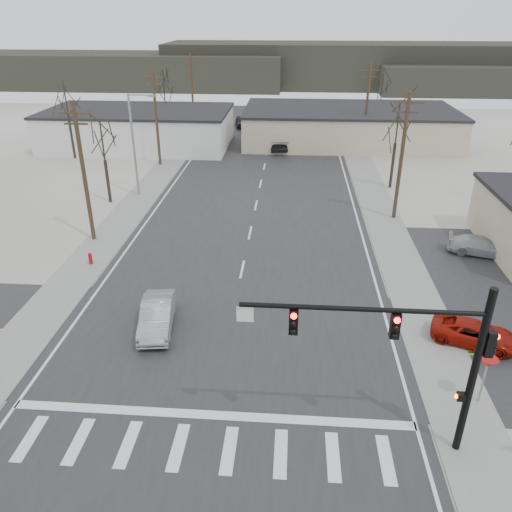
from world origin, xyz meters
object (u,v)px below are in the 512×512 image
(fire_hydrant, at_px, (90,258))
(car_far_b, at_px, (242,121))
(car_parked_red, at_px, (475,333))
(car_parked_silver, at_px, (480,246))
(sedan_crossing, at_px, (157,315))
(traffic_signal_mast, at_px, (423,349))
(car_far_a, at_px, (278,143))

(fire_hydrant, relative_size, car_far_b, 0.20)
(car_parked_red, relative_size, car_parked_silver, 0.99)
(sedan_crossing, distance_m, car_far_b, 51.36)
(car_parked_red, bearing_deg, traffic_signal_mast, 168.33)
(fire_hydrant, height_order, car_parked_red, car_parked_red)
(sedan_crossing, xyz_separation_m, car_far_a, (5.02, 38.26, 0.06))
(sedan_crossing, xyz_separation_m, car_parked_red, (16.43, -0.15, -0.18))
(car_parked_red, xyz_separation_m, car_parked_silver, (3.68, 10.67, 0.03))
(traffic_signal_mast, distance_m, car_parked_red, 9.39)
(fire_hydrant, bearing_deg, traffic_signal_mast, -38.13)
(sedan_crossing, bearing_deg, car_far_a, 74.70)
(sedan_crossing, relative_size, car_far_a, 0.81)
(car_parked_silver, bearing_deg, car_far_b, 41.34)
(car_far_b, relative_size, car_parked_silver, 1.03)
(sedan_crossing, bearing_deg, traffic_signal_mast, -39.35)
(car_far_a, height_order, car_parked_red, car_far_a)
(car_parked_red, bearing_deg, car_far_b, 40.30)
(fire_hydrant, relative_size, sedan_crossing, 0.19)
(car_far_b, xyz_separation_m, car_parked_red, (17.07, -51.50, -0.18))
(car_far_b, height_order, car_parked_silver, car_far_b)
(fire_hydrant, distance_m, car_far_a, 33.27)
(traffic_signal_mast, xyz_separation_m, fire_hydrant, (-18.09, 14.20, -4.22))
(fire_hydrant, height_order, car_far_b, car_far_b)
(traffic_signal_mast, height_order, car_far_a, traffic_signal_mast)
(traffic_signal_mast, distance_m, car_parked_silver, 20.00)
(car_far_a, bearing_deg, sedan_crossing, 74.90)
(car_parked_silver, bearing_deg, fire_hydrant, 111.98)
(fire_hydrant, bearing_deg, car_parked_silver, 7.57)
(car_far_a, bearing_deg, car_parked_red, 98.91)
(fire_hydrant, xyz_separation_m, car_far_b, (5.72, 44.35, 0.35))
(traffic_signal_mast, height_order, car_far_b, traffic_signal_mast)
(fire_hydrant, relative_size, car_parked_red, 0.21)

